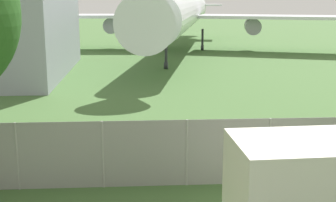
# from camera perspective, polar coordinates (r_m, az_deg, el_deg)

# --- Properties ---
(perimeter_fence) EXTENTS (56.07, 0.07, 2.09)m
(perimeter_fence) POSITION_cam_1_polar(r_m,az_deg,el_deg) (14.36, 2.31, -6.33)
(perimeter_fence) COLOR gray
(perimeter_fence) RESTS_ON ground
(airplane) EXTENTS (35.91, 43.83, 11.50)m
(airplane) POSITION_cam_1_polar(r_m,az_deg,el_deg) (49.04, 1.57, 10.78)
(airplane) COLOR silver
(airplane) RESTS_ON ground
(portable_cabin) EXTENTS (3.73, 2.48, 2.52)m
(portable_cabin) POSITION_cam_1_polar(r_m,az_deg,el_deg) (11.61, 16.90, -10.52)
(portable_cabin) COLOR beige
(portable_cabin) RESTS_ON ground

